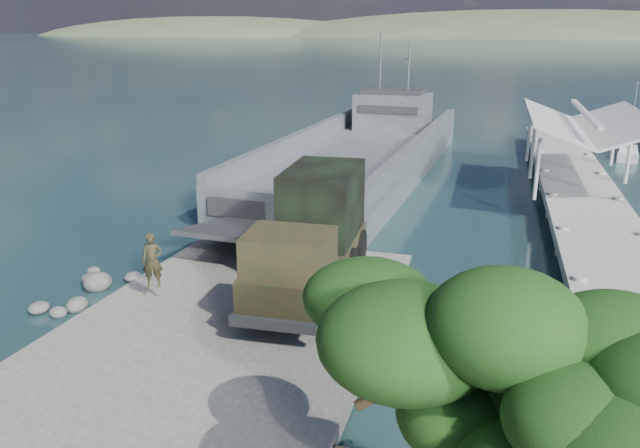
{
  "coord_description": "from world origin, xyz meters",
  "views": [
    {
      "loc": [
        7.94,
        -18.06,
        9.84
      ],
      "look_at": [
        1.33,
        6.0,
        1.87
      ],
      "focal_mm": 35.0,
      "sensor_mm": 36.0,
      "label": 1
    }
  ],
  "objects_px": {
    "military_truck": "(313,233)",
    "overhang_tree": "(510,382)",
    "soldier": "(153,271)",
    "pier": "(580,179)",
    "sailboat_near": "(627,153)",
    "landing_craft": "(360,163)"
  },
  "relations": [
    {
      "from": "landing_craft",
      "to": "soldier",
      "type": "xyz_separation_m",
      "value": [
        -2.69,
        -22.95,
        0.67
      ]
    },
    {
      "from": "soldier",
      "to": "overhang_tree",
      "type": "xyz_separation_m",
      "value": [
        11.78,
        -9.91,
        3.37
      ]
    },
    {
      "from": "landing_craft",
      "to": "military_truck",
      "type": "distance_m",
      "value": 20.71
    },
    {
      "from": "pier",
      "to": "sailboat_near",
      "type": "distance_m",
      "value": 16.63
    },
    {
      "from": "pier",
      "to": "overhang_tree",
      "type": "height_order",
      "value": "overhang_tree"
    },
    {
      "from": "pier",
      "to": "soldier",
      "type": "bearing_deg",
      "value": -131.33
    },
    {
      "from": "military_truck",
      "to": "overhang_tree",
      "type": "xyz_separation_m",
      "value": [
        6.56,
        -12.37,
        2.28
      ]
    },
    {
      "from": "pier",
      "to": "sailboat_near",
      "type": "height_order",
      "value": "sailboat_near"
    },
    {
      "from": "military_truck",
      "to": "sailboat_near",
      "type": "height_order",
      "value": "sailboat_near"
    },
    {
      "from": "sailboat_near",
      "to": "overhang_tree",
      "type": "bearing_deg",
      "value": -93.47
    },
    {
      "from": "pier",
      "to": "overhang_tree",
      "type": "distance_m",
      "value": 28.94
    },
    {
      "from": "pier",
      "to": "sailboat_near",
      "type": "relative_size",
      "value": 7.33
    },
    {
      "from": "pier",
      "to": "landing_craft",
      "type": "bearing_deg",
      "value": 161.84
    },
    {
      "from": "landing_craft",
      "to": "pier",
      "type": "bearing_deg",
      "value": -14.31
    },
    {
      "from": "overhang_tree",
      "to": "soldier",
      "type": "bearing_deg",
      "value": 139.93
    },
    {
      "from": "military_truck",
      "to": "soldier",
      "type": "distance_m",
      "value": 5.87
    },
    {
      "from": "military_truck",
      "to": "soldier",
      "type": "bearing_deg",
      "value": -156.69
    },
    {
      "from": "overhang_tree",
      "to": "sailboat_near",
      "type": "bearing_deg",
      "value": 77.43
    },
    {
      "from": "pier",
      "to": "military_truck",
      "type": "bearing_deg",
      "value": -124.58
    },
    {
      "from": "landing_craft",
      "to": "sailboat_near",
      "type": "relative_size",
      "value": 5.78
    },
    {
      "from": "landing_craft",
      "to": "sailboat_near",
      "type": "height_order",
      "value": "landing_craft"
    },
    {
      "from": "soldier",
      "to": "overhang_tree",
      "type": "bearing_deg",
      "value": -60.96
    }
  ]
}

